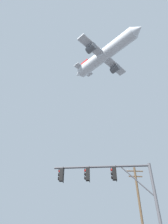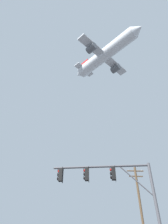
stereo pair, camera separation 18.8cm
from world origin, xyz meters
name	(u,v)px [view 2 (the right image)]	position (x,y,z in m)	size (l,w,h in m)	color
signal_pole_near	(112,185)	(2.42, 8.28, 5.04)	(6.91, 1.21, 6.48)	#4C4C51
utility_pole	(141,208)	(7.93, 20.04, 5.62)	(2.20, 0.28, 10.63)	brown
airplane	(105,54)	(6.72, 25.75, 41.04)	(15.53, 17.25, 5.64)	white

